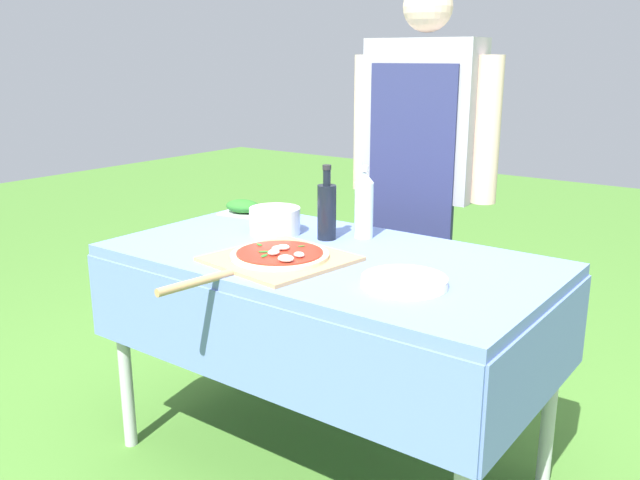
# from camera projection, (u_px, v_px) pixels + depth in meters

# --- Properties ---
(ground_plane) EXTENTS (12.00, 12.00, 0.00)m
(ground_plane) POSITION_uv_depth(u_px,v_px,m) (326.00, 463.00, 2.33)
(ground_plane) COLOR #477A2D
(prep_table) EXTENTS (1.41, 0.78, 0.75)m
(prep_table) POSITION_uv_depth(u_px,v_px,m) (327.00, 279.00, 2.15)
(prep_table) COLOR #607AB7
(prep_table) RESTS_ON ground
(person_cook) EXTENTS (0.61, 0.22, 1.62)m
(person_cook) POSITION_uv_depth(u_px,v_px,m) (422.00, 160.00, 2.66)
(person_cook) COLOR #333D56
(person_cook) RESTS_ON ground
(pizza_on_peel) EXTENTS (0.42, 0.64, 0.05)m
(pizza_on_peel) POSITION_uv_depth(u_px,v_px,m) (277.00, 258.00, 2.04)
(pizza_on_peel) COLOR tan
(pizza_on_peel) RESTS_ON prep_table
(oil_bottle) EXTENTS (0.06, 0.06, 0.25)m
(oil_bottle) POSITION_uv_depth(u_px,v_px,m) (327.00, 210.00, 2.28)
(oil_bottle) COLOR black
(oil_bottle) RESTS_ON prep_table
(water_bottle) EXTENTS (0.06, 0.06, 0.25)m
(water_bottle) POSITION_uv_depth(u_px,v_px,m) (364.00, 204.00, 2.29)
(water_bottle) COLOR silver
(water_bottle) RESTS_ON prep_table
(herb_container) EXTENTS (0.18, 0.15, 0.06)m
(herb_container) POSITION_uv_depth(u_px,v_px,m) (243.00, 207.00, 2.66)
(herb_container) COLOR silver
(herb_container) RESTS_ON prep_table
(mixing_tub) EXTENTS (0.18, 0.18, 0.09)m
(mixing_tub) POSITION_uv_depth(u_px,v_px,m) (275.00, 221.00, 2.36)
(mixing_tub) COLOR silver
(mixing_tub) RESTS_ON prep_table
(plate_stack) EXTENTS (0.24, 0.24, 0.02)m
(plate_stack) POSITION_uv_depth(u_px,v_px,m) (404.00, 282.00, 1.83)
(plate_stack) COLOR white
(plate_stack) RESTS_ON prep_table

